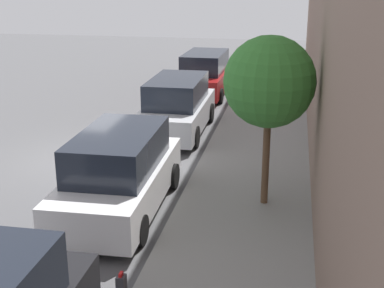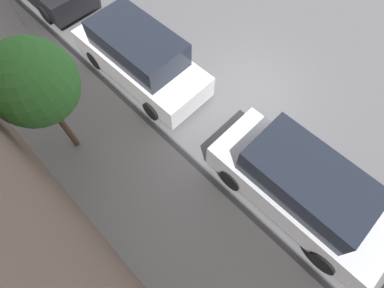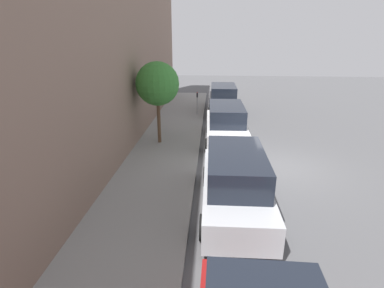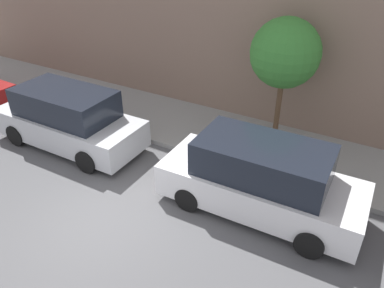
# 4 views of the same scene
# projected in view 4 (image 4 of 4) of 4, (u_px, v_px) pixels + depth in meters

# --- Properties ---
(ground_plane) EXTENTS (60.00, 60.00, 0.00)m
(ground_plane) POSITION_uv_depth(u_px,v_px,m) (106.00, 219.00, 9.18)
(ground_plane) COLOR #515154
(sidewalk) EXTENTS (3.10, 32.00, 0.15)m
(sidewalk) POSITION_uv_depth(u_px,v_px,m) (204.00, 130.00, 12.88)
(sidewalk) COLOR gray
(sidewalk) RESTS_ON ground_plane
(parked_minivan_second) EXTENTS (2.02, 4.94, 1.90)m
(parked_minivan_second) POSITION_uv_depth(u_px,v_px,m) (261.00, 179.00, 9.04)
(parked_minivan_second) COLOR silver
(parked_minivan_second) RESTS_ON ground_plane
(parked_minivan_third) EXTENTS (2.02, 4.92, 1.90)m
(parked_minivan_third) POSITION_uv_depth(u_px,v_px,m) (68.00, 119.00, 11.73)
(parked_minivan_third) COLOR #B7BABF
(parked_minivan_third) RESTS_ON ground_plane
(street_tree) EXTENTS (2.03, 2.03, 3.89)m
(street_tree) POSITION_uv_depth(u_px,v_px,m) (285.00, 54.00, 10.69)
(street_tree) COLOR brown
(street_tree) RESTS_ON sidewalk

